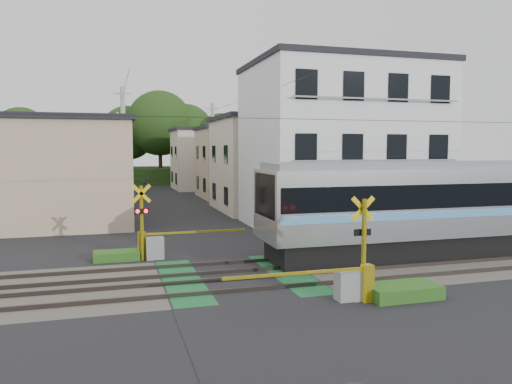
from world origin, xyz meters
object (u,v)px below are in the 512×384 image
object	(u,v)px
crossing_signal_near	(352,277)
pedestrian	(146,186)
crossing_signal_far	(153,242)
apartment_block	(340,145)

from	to	relation	value
crossing_signal_near	pedestrian	bearing A→B (deg)	95.03
crossing_signal_far	pedestrian	world-z (taller)	crossing_signal_far
crossing_signal_far	apartment_block	distance (m)	13.14
crossing_signal_near	pedestrian	size ratio (longest dim) A/B	3.15
crossing_signal_far	apartment_block	bearing A→B (deg)	27.78
crossing_signal_far	pedestrian	size ratio (longest dim) A/B	3.15
crossing_signal_near	crossing_signal_far	xyz separation A→B (m)	(-5.17, 7.31, 0.00)
crossing_signal_near	crossing_signal_far	bearing A→B (deg)	125.29
crossing_signal_near	apartment_block	size ratio (longest dim) A/B	0.46
crossing_signal_near	apartment_block	distance (m)	14.95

